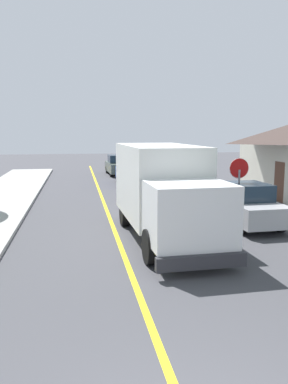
# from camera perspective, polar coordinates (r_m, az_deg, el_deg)

# --- Properties ---
(centre_line_yellow) EXTENTS (0.16, 56.00, 0.01)m
(centre_line_yellow) POSITION_cam_1_polar(r_m,az_deg,el_deg) (13.80, -3.98, -6.60)
(centre_line_yellow) COLOR gold
(centre_line_yellow) RESTS_ON ground
(box_truck) EXTENTS (2.65, 7.26, 3.20)m
(box_truck) POSITION_cam_1_polar(r_m,az_deg,el_deg) (13.38, 2.89, 0.62)
(box_truck) COLOR silver
(box_truck) RESTS_ON ground
(parked_car_near) EXTENTS (1.91, 4.44, 1.67)m
(parked_car_near) POSITION_cam_1_polar(r_m,az_deg,el_deg) (20.99, 0.51, 1.01)
(parked_car_near) COLOR silver
(parked_car_near) RESTS_ON ground
(parked_car_mid) EXTENTS (1.98, 4.47, 1.67)m
(parked_car_mid) POSITION_cam_1_polar(r_m,az_deg,el_deg) (27.28, -2.08, 2.87)
(parked_car_mid) COLOR #2D4793
(parked_car_mid) RESTS_ON ground
(parked_car_far) EXTENTS (1.99, 4.47, 1.67)m
(parked_car_far) POSITION_cam_1_polar(r_m,az_deg,el_deg) (32.93, -3.77, 3.91)
(parked_car_far) COLOR #4C564C
(parked_car_far) RESTS_ON ground
(parked_van_across) EXTENTS (1.94, 4.46, 1.67)m
(parked_van_across) POSITION_cam_1_polar(r_m,az_deg,el_deg) (15.97, 14.49, -1.82)
(parked_van_across) COLOR #B7B7BC
(parked_van_across) RESTS_ON ground
(stop_sign) EXTENTS (0.80, 0.10, 2.65)m
(stop_sign) POSITION_cam_1_polar(r_m,az_deg,el_deg) (15.71, 13.74, 1.96)
(stop_sign) COLOR gray
(stop_sign) RESTS_ON ground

